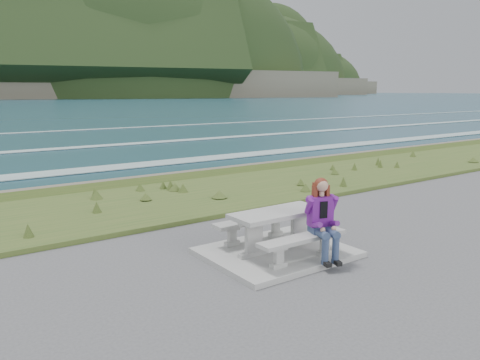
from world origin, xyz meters
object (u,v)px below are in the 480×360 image
(seated_woman, at_px, (324,230))
(bench_landward, at_px, (303,242))
(bench_seaward, at_px, (255,223))
(picnic_table, at_px, (277,220))

(seated_woman, bearing_deg, bench_landward, 178.16)
(bench_seaward, bearing_deg, picnic_table, -90.00)
(bench_landward, distance_m, seated_woman, 0.43)
(bench_landward, height_order, seated_woman, seated_woman)
(picnic_table, height_order, bench_seaward, picnic_table)
(picnic_table, distance_m, bench_landward, 0.74)
(picnic_table, height_order, seated_woman, seated_woman)
(seated_woman, bearing_deg, picnic_table, 131.60)
(bench_landward, bearing_deg, bench_seaward, 90.00)
(bench_landward, relative_size, seated_woman, 1.26)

